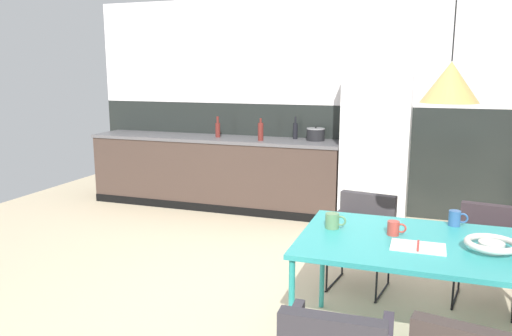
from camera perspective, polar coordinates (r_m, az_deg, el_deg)
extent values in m
plane|color=beige|center=(3.66, -0.14, -17.40)|extent=(8.58, 8.58, 0.00)
cube|color=black|center=(6.35, 9.22, 1.12)|extent=(6.60, 0.12, 1.33)
cube|color=white|center=(6.26, 9.60, 13.16)|extent=(6.60, 0.12, 1.33)
cube|color=#43332B|center=(6.49, -4.73, -0.62)|extent=(3.27, 0.60, 0.87)
cube|color=#5C5A5D|center=(6.41, -4.79, 3.37)|extent=(3.30, 0.63, 0.04)
cube|color=black|center=(6.31, -5.80, -4.57)|extent=(3.27, 0.01, 0.10)
cube|color=silver|center=(5.89, 13.57, 2.85)|extent=(0.74, 0.60, 1.87)
cube|color=teal|center=(3.17, 20.16, -8.37)|extent=(1.64, 0.96, 0.03)
cylinder|color=teal|center=(3.77, 7.62, -10.63)|extent=(0.04, 0.04, 0.71)
cylinder|color=teal|center=(2.99, 4.07, -16.61)|extent=(0.04, 0.04, 0.71)
cube|color=#393237|center=(4.11, 11.78, -8.05)|extent=(0.55, 0.53, 0.06)
cube|color=#393538|center=(4.24, 12.67, -4.89)|extent=(0.46, 0.15, 0.31)
cube|color=#3B3432|center=(4.03, 14.85, -7.10)|extent=(0.12, 0.42, 0.14)
cube|color=#3E2E38|center=(4.15, 8.91, -6.34)|extent=(0.12, 0.42, 0.14)
cylinder|color=black|center=(3.97, 13.65, -12.27)|extent=(0.02, 0.02, 0.38)
cylinder|color=black|center=(4.08, 8.12, -11.41)|extent=(0.02, 0.02, 0.38)
cylinder|color=black|center=(4.32, 14.99, -10.41)|extent=(0.02, 0.02, 0.38)
cylinder|color=black|center=(4.42, 9.88, -9.69)|extent=(0.02, 0.02, 0.38)
cylinder|color=black|center=(4.22, 14.23, -13.61)|extent=(0.08, 0.41, 0.02)
cylinder|color=black|center=(4.32, 8.96, -12.78)|extent=(0.08, 0.41, 0.02)
cube|color=#393237|center=(4.12, 25.04, -8.70)|extent=(0.55, 0.53, 0.06)
cube|color=#362B30|center=(4.26, 25.41, -5.68)|extent=(0.46, 0.15, 0.28)
cube|color=#373138|center=(4.10, 22.07, -7.06)|extent=(0.12, 0.42, 0.14)
cylinder|color=black|center=(4.03, 21.69, -12.30)|extent=(0.02, 0.02, 0.40)
cylinder|color=black|center=(4.39, 22.33, -10.45)|extent=(0.02, 0.02, 0.40)
cylinder|color=black|center=(4.28, 21.83, -13.69)|extent=(0.08, 0.41, 0.02)
cube|color=#39353B|center=(2.49, 4.02, -18.18)|extent=(0.06, 0.42, 0.14)
cylinder|color=silver|center=(3.14, 25.34, -8.16)|extent=(0.14, 0.14, 0.06)
torus|color=silver|center=(3.14, 25.37, -7.83)|extent=(0.29, 0.29, 0.04)
cube|color=white|center=(3.06, 16.61, -8.49)|extent=(0.15, 0.19, 0.01)
cube|color=white|center=(3.06, 19.50, -8.67)|extent=(0.15, 0.19, 0.01)
cube|color=#B73833|center=(3.05, 18.06, -8.44)|extent=(0.01, 0.20, 0.00)
cylinder|color=#335B93|center=(3.54, 21.77, -5.36)|extent=(0.08, 0.08, 0.10)
torus|color=#335B93|center=(3.55, 22.59, -5.32)|extent=(0.07, 0.01, 0.07)
cylinder|color=#5B8456|center=(3.28, 8.72, -5.99)|extent=(0.09, 0.09, 0.10)
torus|color=#5B8456|center=(3.27, 9.70, -5.99)|extent=(0.07, 0.01, 0.07)
cylinder|color=#B23D33|center=(3.23, 15.44, -6.65)|extent=(0.07, 0.07, 0.09)
torus|color=#B23D33|center=(3.22, 16.31, -6.63)|extent=(0.06, 0.01, 0.06)
cylinder|color=black|center=(6.11, 6.84, 3.80)|extent=(0.22, 0.22, 0.14)
cylinder|color=gray|center=(6.10, 6.85, 4.50)|extent=(0.22, 0.22, 0.01)
sphere|color=black|center=(6.10, 6.86, 4.67)|extent=(0.02, 0.02, 0.02)
cylinder|color=maroon|center=(6.05, 0.53, 4.18)|extent=(0.07, 0.07, 0.22)
cylinder|color=maroon|center=(6.03, 0.53, 5.46)|extent=(0.02, 0.02, 0.06)
cylinder|color=maroon|center=(6.38, -4.40, 4.35)|extent=(0.06, 0.06, 0.18)
cylinder|color=maroon|center=(6.37, -4.42, 5.54)|extent=(0.03, 0.03, 0.08)
cylinder|color=black|center=(6.22, 4.52, 4.24)|extent=(0.06, 0.06, 0.20)
cylinder|color=black|center=(6.20, 4.54, 5.52)|extent=(0.02, 0.02, 0.08)
cone|color=tan|center=(3.04, 21.36, 9.14)|extent=(0.32, 0.32, 0.23)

